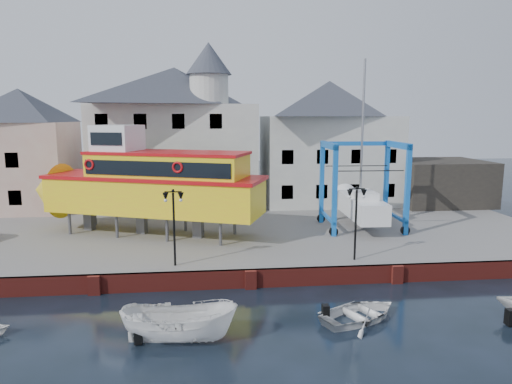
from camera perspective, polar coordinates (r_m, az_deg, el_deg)
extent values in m
plane|color=black|center=(24.65, -0.68, -11.95)|extent=(140.00, 140.00, 0.00)
cube|color=slate|center=(34.97, -2.30, -4.62)|extent=(44.00, 22.00, 1.00)
cube|color=maroon|center=(24.58, -0.71, -10.76)|extent=(44.00, 0.25, 1.00)
cube|color=maroon|center=(25.06, -19.57, -10.92)|extent=(0.60, 0.36, 1.00)
cube|color=maroon|center=(24.43, -0.67, -10.90)|extent=(0.60, 0.36, 1.00)
cube|color=maroon|center=(26.33, 17.21, -9.81)|extent=(0.60, 0.36, 1.00)
cube|color=tan|center=(44.08, -27.04, 2.88)|extent=(8.00, 7.00, 7.50)
pyramid|color=#32353D|center=(43.88, -27.55, 9.57)|extent=(8.00, 7.00, 2.80)
cube|color=black|center=(40.98, -27.89, -0.64)|extent=(1.00, 0.08, 1.20)
cube|color=black|center=(40.62, -28.21, 3.53)|extent=(1.00, 0.08, 1.20)
cube|color=#BABAB6|center=(41.62, -9.90, 4.48)|extent=(14.00, 8.00, 9.00)
pyramid|color=#32353D|center=(41.56, -10.14, 12.89)|extent=(14.00, 8.00, 3.20)
cube|color=black|center=(38.88, -18.29, -0.51)|extent=(1.00, 0.08, 1.20)
cube|color=black|center=(38.34, -13.91, -0.44)|extent=(1.00, 0.08, 1.20)
cube|color=black|center=(38.03, -9.44, -0.37)|extent=(1.00, 0.08, 1.20)
cube|color=black|center=(37.95, -4.91, -0.29)|extent=(1.00, 0.08, 1.20)
cube|color=black|center=(38.50, -18.52, 3.90)|extent=(1.00, 0.08, 1.20)
cube|color=black|center=(37.95, -14.09, 4.03)|extent=(1.00, 0.08, 1.20)
cube|color=black|center=(37.64, -9.56, 4.14)|extent=(1.00, 0.08, 1.20)
cube|color=black|center=(37.56, -4.98, 4.22)|extent=(1.00, 0.08, 1.20)
cube|color=black|center=(38.35, -18.76, 8.36)|extent=(1.00, 0.08, 1.20)
cube|color=black|center=(37.81, -14.28, 8.56)|extent=(1.00, 0.08, 1.20)
cube|color=black|center=(37.49, -9.68, 8.71)|extent=(1.00, 0.08, 1.20)
cube|color=black|center=(37.41, -5.04, 8.80)|extent=(1.00, 0.08, 1.20)
cylinder|color=#BABAB6|center=(39.03, -5.88, 12.63)|extent=(3.20, 3.20, 2.40)
cone|color=#32353D|center=(39.25, -5.95, 16.28)|extent=(3.80, 3.80, 2.60)
cube|color=#BABAB6|center=(43.48, 8.95, 4.05)|extent=(12.00, 8.00, 8.00)
pyramid|color=#32353D|center=(43.33, 9.14, 11.44)|extent=(12.00, 8.00, 3.20)
cube|color=black|center=(38.99, 3.93, -0.02)|extent=(1.00, 0.08, 1.20)
cube|color=black|center=(39.60, 8.21, 0.05)|extent=(1.00, 0.08, 1.20)
cube|color=black|center=(40.43, 12.34, 0.12)|extent=(1.00, 0.08, 1.20)
cube|color=black|center=(41.46, 16.28, 0.19)|extent=(1.00, 0.08, 1.20)
cube|color=black|center=(38.61, 3.98, 4.37)|extent=(1.00, 0.08, 1.20)
cube|color=black|center=(39.23, 8.31, 4.38)|extent=(1.00, 0.08, 1.20)
cube|color=black|center=(40.07, 12.49, 4.36)|extent=(1.00, 0.08, 1.20)
cube|color=black|center=(41.10, 16.47, 4.32)|extent=(1.00, 0.08, 1.20)
cube|color=black|center=(45.47, 21.82, 1.18)|extent=(8.00, 7.00, 4.00)
cylinder|color=black|center=(24.88, -10.19, -4.64)|extent=(0.12, 0.12, 4.00)
cube|color=black|center=(24.46, -10.33, 0.02)|extent=(0.90, 0.06, 0.06)
sphere|color=black|center=(24.45, -10.34, 0.18)|extent=(0.16, 0.16, 0.16)
cone|color=black|center=(24.54, -11.25, -0.62)|extent=(0.32, 0.32, 0.45)
sphere|color=white|center=(24.58, -11.23, -1.03)|extent=(0.18, 0.18, 0.18)
cone|color=black|center=(24.48, -9.38, -0.59)|extent=(0.32, 0.32, 0.45)
sphere|color=white|center=(24.51, -9.37, -1.00)|extent=(0.18, 0.18, 0.18)
cylinder|color=black|center=(26.07, 12.35, -4.07)|extent=(0.12, 0.12, 4.00)
cube|color=black|center=(25.67, 12.51, 0.39)|extent=(0.90, 0.06, 0.06)
sphere|color=black|center=(25.66, 12.51, 0.54)|extent=(0.16, 0.16, 0.16)
cone|color=black|center=(25.59, 11.64, -0.22)|extent=(0.32, 0.32, 0.45)
sphere|color=white|center=(25.62, 11.62, -0.62)|extent=(0.18, 0.18, 0.18)
cone|color=black|center=(25.84, 13.33, -0.19)|extent=(0.32, 0.32, 0.45)
sphere|color=white|center=(25.87, 13.31, -0.58)|extent=(0.18, 0.18, 0.18)
cylinder|color=#59595E|center=(33.80, -22.26, -3.59)|extent=(0.26, 0.26, 1.56)
cylinder|color=#59595E|center=(36.10, -19.48, -2.63)|extent=(0.26, 0.26, 1.56)
cylinder|color=#59595E|center=(31.75, -17.00, -4.10)|extent=(0.26, 0.26, 1.56)
cylinder|color=#59595E|center=(34.19, -14.42, -3.04)|extent=(0.26, 0.26, 1.56)
cylinder|color=#59595E|center=(30.01, -11.06, -4.64)|extent=(0.26, 0.26, 1.56)
cylinder|color=#59595E|center=(32.58, -8.82, -3.46)|extent=(0.26, 0.26, 1.56)
cylinder|color=#59595E|center=(28.63, -4.47, -5.17)|extent=(0.26, 0.26, 1.56)
cylinder|color=#59595E|center=(31.31, -2.69, -3.88)|extent=(0.26, 0.26, 1.56)
cube|color=#59595E|center=(34.64, -20.12, -3.16)|extent=(0.77, 0.71, 1.56)
cube|color=#59595E|center=(32.45, -14.08, -3.69)|extent=(0.77, 0.71, 1.56)
cube|color=#59595E|center=(30.67, -7.24, -4.23)|extent=(0.77, 0.71, 1.56)
cube|color=yellow|center=(31.59, -12.56, -0.42)|extent=(15.03, 8.88, 2.29)
cone|color=yellow|center=(36.25, -24.48, 0.20)|extent=(3.55, 4.51, 3.96)
cube|color=red|center=(31.40, -12.64, 1.83)|extent=(15.39, 9.15, 0.23)
cube|color=yellow|center=(30.85, -10.98, 3.12)|extent=(10.99, 7.01, 1.67)
cube|color=black|center=(29.25, -12.52, 2.83)|extent=(9.37, 3.61, 0.94)
cube|color=black|center=(32.46, -9.59, 3.56)|extent=(9.37, 3.61, 0.94)
cube|color=red|center=(30.76, -11.03, 4.83)|extent=(11.22, 7.18, 0.19)
cube|color=white|center=(32.47, -16.91, 6.35)|extent=(3.49, 3.49, 1.90)
cube|color=black|center=(31.31, -18.25, 6.33)|extent=(2.15, 0.87, 0.83)
torus|color=red|center=(31.62, -20.14, 3.24)|extent=(0.73, 0.40, 0.73)
torus|color=red|center=(28.50, -9.78, 3.07)|extent=(0.73, 0.40, 0.73)
cube|color=blue|center=(30.75, 9.81, 0.10)|extent=(0.32, 0.32, 6.14)
cylinder|color=black|center=(31.31, 9.67, -4.90)|extent=(0.62, 0.24, 0.61)
cube|color=blue|center=(34.68, 8.23, 1.19)|extent=(0.32, 0.32, 6.14)
cylinder|color=black|center=(35.18, 8.12, -3.28)|extent=(0.62, 0.24, 0.61)
cube|color=blue|center=(32.28, 18.40, 0.19)|extent=(0.32, 0.32, 6.14)
cylinder|color=black|center=(32.82, 18.15, -4.58)|extent=(0.62, 0.24, 0.61)
cube|color=blue|center=(36.05, 15.96, 1.23)|extent=(0.32, 0.32, 6.14)
cylinder|color=black|center=(36.53, 15.76, -3.07)|extent=(0.62, 0.24, 0.61)
cube|color=blue|center=(32.40, 9.10, 5.78)|extent=(0.45, 4.40, 0.43)
cube|color=blue|center=(33.11, 8.88, -3.08)|extent=(0.36, 4.39, 0.18)
cube|color=blue|center=(33.86, 17.35, 5.62)|extent=(0.45, 4.40, 0.43)
cube|color=blue|center=(34.54, 16.93, -2.86)|extent=(0.36, 4.39, 0.18)
cube|color=blue|center=(35.00, 12.33, 5.94)|extent=(5.27, 0.48, 0.31)
cube|color=white|center=(33.60, 13.03, -1.81)|extent=(2.23, 6.65, 1.40)
cone|color=white|center=(37.29, 11.30, -0.65)|extent=(2.06, 1.47, 2.02)
cube|color=#59595E|center=(33.81, 12.97, -3.49)|extent=(0.26, 1.59, 0.61)
cube|color=white|center=(33.02, 13.32, -0.31)|extent=(1.49, 2.68, 0.53)
cylinder|color=#99999E|center=(33.42, 13.17, 7.68)|extent=(0.17, 0.17, 9.65)
cube|color=black|center=(31.69, 14.05, 2.58)|extent=(4.67, 0.27, 0.05)
cube|color=black|center=(34.69, 12.45, 3.21)|extent=(4.67, 0.27, 0.05)
imported|color=white|center=(19.58, -9.56, -18.02)|extent=(4.90, 2.31, 1.83)
imported|color=white|center=(21.72, 12.90, -15.26)|extent=(4.77, 4.22, 0.82)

